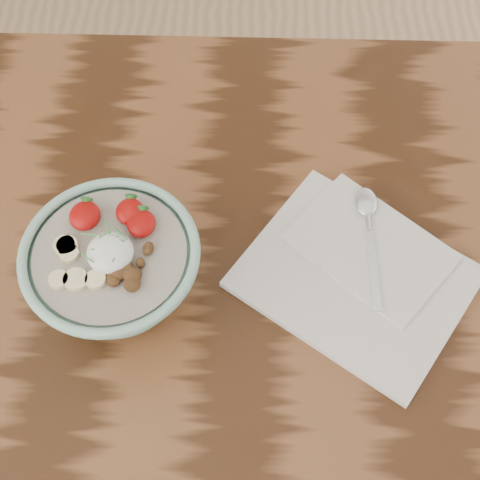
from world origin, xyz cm
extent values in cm
cube|color=#381E0E|center=(0.00, 0.00, 73.00)|extent=(160.00, 90.00, 4.00)
cylinder|color=#8DBEA9|center=(-13.98, 0.95, 75.61)|extent=(8.53, 8.53, 1.22)
torus|color=#8DBEA9|center=(-13.98, 0.95, 85.57)|extent=(19.40, 19.40, 1.12)
cylinder|color=#AB9F8D|center=(-13.98, 0.95, 84.96)|extent=(16.46, 16.46, 1.02)
ellipsoid|color=white|center=(-13.67, 0.55, 86.42)|extent=(4.96, 4.96, 2.73)
ellipsoid|color=#9C0807|center=(-16.99, 5.05, 86.40)|extent=(3.39, 3.73, 1.87)
cone|color=#286623|center=(-16.99, 6.58, 86.70)|extent=(1.40, 1.03, 1.52)
ellipsoid|color=#9C0807|center=(-10.80, 4.24, 86.32)|extent=(3.12, 3.43, 1.72)
cone|color=#286623|center=(-10.80, 5.64, 86.62)|extent=(1.40, 1.03, 1.52)
ellipsoid|color=#9C0807|center=(-12.21, 5.77, 86.31)|extent=(3.09, 3.40, 1.70)
cone|color=#286623|center=(-12.21, 7.16, 86.61)|extent=(1.40, 1.03, 1.52)
cylinder|color=#F6E5A2|center=(-18.77, 1.56, 85.86)|extent=(2.38, 2.38, 0.70)
cylinder|color=#F6E5A2|center=(-18.72, -2.48, 85.86)|extent=(2.09, 2.09, 0.70)
cylinder|color=#F6E5A2|center=(-18.46, 1.57, 85.86)|extent=(2.27, 2.27, 0.70)
cylinder|color=#F6E5A2|center=(-16.96, -2.44, 85.86)|extent=(2.59, 2.59, 0.70)
cylinder|color=#F6E5A2|center=(-14.91, -2.37, 85.86)|extent=(2.16, 2.16, 0.70)
cylinder|color=#F6E5A2|center=(-18.11, 0.62, 85.86)|extent=(2.12, 2.12, 0.70)
ellipsoid|color=#513118|center=(-9.85, 1.36, 86.04)|extent=(1.44, 1.81, 1.10)
ellipsoid|color=#513118|center=(-11.12, -1.89, 86.13)|extent=(2.38, 2.35, 1.42)
ellipsoid|color=#513118|center=(-13.22, -1.53, 86.02)|extent=(1.98, 1.82, 0.85)
ellipsoid|color=#513118|center=(-11.00, -2.34, 85.98)|extent=(1.62, 1.70, 0.79)
ellipsoid|color=#513118|center=(-12.62, -1.61, 86.09)|extent=(2.32, 2.29, 1.14)
ellipsoid|color=#513118|center=(-10.49, -0.32, 85.91)|extent=(1.40, 1.54, 1.00)
ellipsoid|color=#513118|center=(-13.04, -2.50, 85.99)|extent=(1.87, 1.81, 1.06)
ellipsoid|color=#513118|center=(-11.05, -2.86, 86.14)|extent=(2.33, 2.41, 0.99)
ellipsoid|color=#513118|center=(-13.23, -0.99, 86.11)|extent=(2.23, 2.27, 1.47)
ellipsoid|color=#513118|center=(-11.62, -1.45, 86.06)|extent=(2.11, 2.02, 1.36)
ellipsoid|color=#513118|center=(-12.02, -0.76, 86.06)|extent=(2.18, 2.24, 0.90)
cylinder|color=#41943E|center=(-12.77, 1.52, 87.46)|extent=(1.41, 0.56, 0.23)
cylinder|color=#41943E|center=(-15.67, -0.73, 87.46)|extent=(1.54, 1.14, 0.24)
cylinder|color=#41943E|center=(-12.99, 2.63, 87.46)|extent=(1.03, 1.21, 0.23)
cylinder|color=#41943E|center=(-14.10, 3.12, 87.46)|extent=(0.91, 1.74, 0.24)
cylinder|color=#41943E|center=(-15.96, 2.10, 87.46)|extent=(1.64, 0.40, 0.24)
cylinder|color=#41943E|center=(-13.98, 1.31, 87.46)|extent=(1.17, 0.30, 0.22)
cylinder|color=#41943E|center=(-14.53, 1.30, 87.46)|extent=(0.55, 1.63, 0.24)
cylinder|color=#41943E|center=(-13.45, 0.30, 87.46)|extent=(1.32, 0.41, 0.23)
cylinder|color=#41943E|center=(-12.89, -0.42, 87.46)|extent=(0.48, 1.34, 0.23)
cylinder|color=#41943E|center=(-12.49, 2.19, 87.46)|extent=(1.42, 1.40, 0.24)
cylinder|color=#41943E|center=(-14.28, 2.19, 87.46)|extent=(1.21, 0.93, 0.23)
cylinder|color=#41943E|center=(-14.87, 0.31, 87.46)|extent=(1.13, 0.23, 0.22)
cylinder|color=#41943E|center=(-13.30, 1.95, 87.46)|extent=(1.11, 0.41, 0.22)
cube|color=silver|center=(13.68, 3.85, 75.49)|extent=(32.60, 31.34, 0.98)
cube|color=silver|center=(15.64, 7.77, 76.27)|extent=(22.39, 21.75, 0.59)
cube|color=silver|center=(15.70, 4.43, 76.73)|extent=(1.29, 10.84, 0.33)
cylinder|color=silver|center=(15.54, 11.25, 76.89)|extent=(0.72, 2.84, 0.66)
ellipsoid|color=silver|center=(15.48, 13.96, 77.01)|extent=(2.98, 4.39, 0.90)
camera|label=1|loc=(0.78, -33.14, 147.26)|focal=50.00mm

